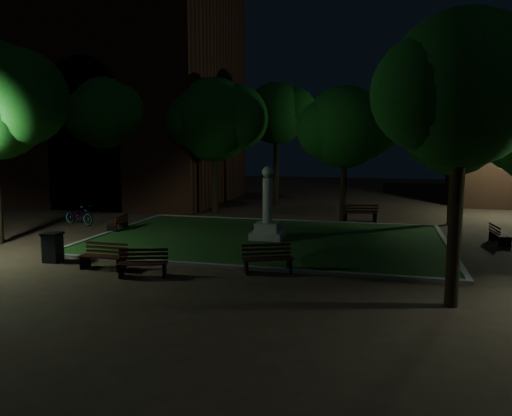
# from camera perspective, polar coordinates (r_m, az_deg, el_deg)

# --- Properties ---
(ground) EXTENTS (80.00, 80.00, 0.00)m
(ground) POSITION_cam_1_polar(r_m,az_deg,el_deg) (20.33, 0.07, -4.78)
(ground) COLOR #3D2B20
(lawn) EXTENTS (15.00, 10.00, 0.08)m
(lawn) POSITION_cam_1_polar(r_m,az_deg,el_deg) (22.23, 1.32, -3.58)
(lawn) COLOR #1D3F16
(lawn) RESTS_ON ground
(lawn_kerb) EXTENTS (15.40, 10.40, 0.12)m
(lawn_kerb) POSITION_cam_1_polar(r_m,az_deg,el_deg) (22.22, 1.32, -3.53)
(lawn_kerb) COLOR slate
(lawn_kerb) RESTS_ON ground
(monument) EXTENTS (1.40, 1.40, 3.20)m
(monument) POSITION_cam_1_polar(r_m,az_deg,el_deg) (22.06, 1.33, -1.25)
(monument) COLOR gray
(monument) RESTS_ON lawn
(building_main) EXTENTS (20.00, 12.00, 15.00)m
(building_main) POSITION_cam_1_polar(r_m,az_deg,el_deg) (39.08, -18.25, 11.77)
(building_main) COLOR #4B2719
(building_main) RESTS_ON ground
(tree_north_wl) EXTENTS (6.10, 4.98, 8.09)m
(tree_north_wl) POSITION_cam_1_polar(r_m,az_deg,el_deg) (30.23, -4.62, 10.01)
(tree_north_wl) COLOR black
(tree_north_wl) RESTS_ON ground
(tree_north_er) EXTENTS (5.35, 4.37, 7.27)m
(tree_north_er) POSITION_cam_1_polar(r_m,az_deg,el_deg) (27.06, 10.32, 9.07)
(tree_north_er) COLOR black
(tree_north_er) RESTS_ON ground
(tree_ne) EXTENTS (5.66, 4.62, 7.21)m
(tree_ne) POSITION_cam_1_polar(r_m,az_deg,el_deg) (27.71, 22.01, 8.21)
(tree_ne) COLOR black
(tree_ne) RESTS_ON ground
(tree_se) EXTENTS (4.90, 4.00, 7.71)m
(tree_se) POSITION_cam_1_polar(r_m,az_deg,el_deg) (14.02, 22.92, 12.38)
(tree_se) COLOR black
(tree_se) RESTS_ON ground
(tree_nw) EXTENTS (5.60, 4.57, 8.30)m
(tree_nw) POSITION_cam_1_polar(r_m,az_deg,el_deg) (32.37, -16.34, 10.31)
(tree_nw) COLOR black
(tree_nw) RESTS_ON ground
(tree_far_north) EXTENTS (5.04, 4.11, 8.24)m
(tree_far_north) POSITION_cam_1_polar(r_m,az_deg,el_deg) (33.95, 2.50, 10.76)
(tree_far_north) COLOR black
(tree_far_north) RESTS_ON ground
(lamppost_nw) EXTENTS (1.18, 0.28, 4.64)m
(lamppost_nw) POSITION_cam_1_polar(r_m,az_deg,el_deg) (34.84, -14.27, 5.61)
(lamppost_nw) COLOR black
(lamppost_nw) RESTS_ON ground
(bench_near_left) EXTENTS (1.70, 1.01, 0.88)m
(bench_near_left) POSITION_cam_1_polar(r_m,az_deg,el_deg) (16.80, -12.81, -6.23)
(bench_near_left) COLOR black
(bench_near_left) RESTS_ON ground
(bench_near_right) EXTENTS (1.78, 1.22, 0.93)m
(bench_near_right) POSITION_cam_1_polar(r_m,az_deg,el_deg) (16.91, 1.32, -5.86)
(bench_near_right) COLOR black
(bench_near_right) RESTS_ON ground
(bench_west_near) EXTENTS (1.63, 0.60, 0.89)m
(bench_west_near) POSITION_cam_1_polar(r_m,az_deg,el_deg) (18.09, -17.00, -5.36)
(bench_west_near) COLOR black
(bench_west_near) RESTS_ON ground
(bench_left_side) EXTENTS (0.61, 1.45, 0.78)m
(bench_left_side) POSITION_cam_1_polar(r_m,az_deg,el_deg) (25.22, -15.42, -1.74)
(bench_left_side) COLOR black
(bench_left_side) RESTS_ON ground
(bench_right_side) EXTENTS (0.66, 1.53, 0.81)m
(bench_right_side) POSITION_cam_1_polar(r_m,az_deg,el_deg) (23.81, 25.99, -2.77)
(bench_right_side) COLOR black
(bench_right_side) RESTS_ON ground
(bench_far_side) EXTENTS (1.91, 1.06, 1.00)m
(bench_far_side) POSITION_cam_1_polar(r_m,az_deg,el_deg) (27.52, 11.84, -0.62)
(bench_far_side) COLOR black
(bench_far_side) RESTS_ON ground
(trash_bin) EXTENTS (0.67, 0.67, 1.08)m
(trash_bin) POSITION_cam_1_polar(r_m,az_deg,el_deg) (19.68, -22.22, -4.17)
(trash_bin) COLOR black
(trash_bin) RESTS_ON ground
(bicycle) EXTENTS (2.06, 1.11, 1.03)m
(bicycle) POSITION_cam_1_polar(r_m,az_deg,el_deg) (27.73, -19.58, -0.76)
(bicycle) COLOR black
(bicycle) RESTS_ON ground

